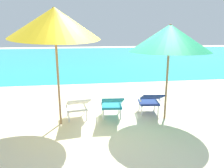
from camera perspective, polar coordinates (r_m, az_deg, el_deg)
name	(u,v)px	position (r m, az deg, el deg)	size (l,w,h in m)	color
ground_plane	(101,82)	(9.39, -2.95, 0.65)	(40.00, 40.00, 0.00)	beige
ocean_band	(91,57)	(17.91, -5.52, 7.12)	(40.00, 18.00, 0.01)	#28B2B7
lounge_chair_left	(77,105)	(5.34, -9.21, -5.63)	(0.65, 0.94, 0.68)	silver
lounge_chair_center	(112,104)	(5.40, -0.03, -5.21)	(0.60, 0.91, 0.68)	teal
lounge_chair_right	(150,100)	(5.75, 10.10, -4.23)	(0.63, 0.93, 0.68)	navy
beach_umbrella_left	(55,23)	(4.94, -14.99, 15.40)	(2.50, 2.53, 2.75)	olive
beach_umbrella_right	(170,38)	(5.29, 15.04, 11.67)	(2.12, 2.13, 2.35)	olive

